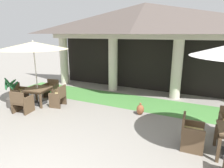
% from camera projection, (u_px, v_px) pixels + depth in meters
% --- Properties ---
extents(background_pavilion, '(10.91, 2.83, 4.34)m').
position_uv_depth(background_pavilion, '(145.00, 26.00, 9.15)').
color(background_pavilion, beige).
rests_on(background_pavilion, ground).
extents(lawn_strip, '(12.71, 1.85, 0.01)m').
position_uv_depth(lawn_strip, '(132.00, 102.00, 8.72)').
color(lawn_strip, '#47843D').
rests_on(lawn_strip, ground).
extents(patio_table_near_foreground, '(1.08, 1.08, 0.72)m').
position_uv_depth(patio_table_near_foreground, '(38.00, 90.00, 8.33)').
color(patio_table_near_foreground, brown).
rests_on(patio_table_near_foreground, ground).
extents(patio_umbrella_near_foreground, '(2.79, 2.79, 2.72)m').
position_uv_depth(patio_umbrella_near_foreground, '(33.00, 46.00, 7.86)').
color(patio_umbrella_near_foreground, '#2D2D2D').
rests_on(patio_umbrella_near_foreground, ground).
extents(patio_chair_near_foreground_north, '(0.69, 0.62, 0.83)m').
position_uv_depth(patio_chair_near_foreground_north, '(51.00, 89.00, 9.30)').
color(patio_chair_near_foreground_north, brown).
rests_on(patio_chair_near_foreground_north, ground).
extents(patio_chair_near_foreground_east, '(0.59, 0.65, 0.89)m').
position_uv_depth(patio_chair_near_foreground_east, '(58.00, 97.00, 8.11)').
color(patio_chair_near_foreground_east, brown).
rests_on(patio_chair_near_foreground_east, ground).
extents(patio_chair_near_foreground_south, '(0.71, 0.67, 0.89)m').
position_uv_depth(patio_chair_near_foreground_south, '(22.00, 102.00, 7.46)').
color(patio_chair_near_foreground_south, brown).
rests_on(patio_chair_near_foreground_south, ground).
extents(patio_chair_near_foreground_west, '(0.58, 0.64, 0.83)m').
position_uv_depth(patio_chair_near_foreground_west, '(19.00, 93.00, 8.64)').
color(patio_chair_near_foreground_west, brown).
rests_on(patio_chair_near_foreground_west, ground).
extents(patio_chair_mid_left_west, '(0.58, 0.61, 0.92)m').
position_uv_depth(patio_chair_mid_left_west, '(191.00, 133.00, 5.12)').
color(patio_chair_mid_left_west, brown).
rests_on(patio_chair_mid_left_west, ground).
extents(potted_palm_left_edge, '(0.63, 0.65, 1.29)m').
position_uv_depth(potted_palm_left_edge, '(13.00, 98.00, 8.13)').
color(potted_palm_left_edge, '#47423D').
rests_on(potted_palm_left_edge, ground).
extents(terracotta_urn, '(0.28, 0.28, 0.47)m').
position_uv_depth(terracotta_urn, '(140.00, 110.00, 7.32)').
color(terracotta_urn, brown).
rests_on(terracotta_urn, ground).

